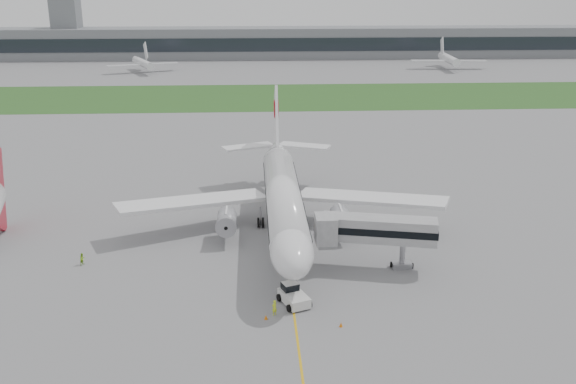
{
  "coord_description": "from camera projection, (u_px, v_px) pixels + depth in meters",
  "views": [
    {
      "loc": [
        -4.18,
        -82.11,
        34.59
      ],
      "look_at": [
        0.58,
        2.0,
        6.91
      ],
      "focal_mm": 40.0,
      "sensor_mm": 36.0,
      "label": 1
    }
  ],
  "objects": [
    {
      "name": "pushback_tug",
      "position": [
        293.0,
        295.0,
        72.27
      ],
      "size": [
        3.94,
        4.72,
        2.13
      ],
      "rotation": [
        0.0,
        0.0,
        0.37
      ],
      "color": "silver",
      "rests_on": "ground"
    },
    {
      "name": "distant_aircraft_left",
      "position": [
        143.0,
        72.0,
        256.93
      ],
      "size": [
        35.57,
        33.74,
        10.81
      ],
      "primitive_type": null,
      "rotation": [
        0.0,
        0.0,
        0.38
      ],
      "color": "white",
      "rests_on": "ground"
    },
    {
      "name": "ground_crew_far",
      "position": [
        83.0,
        259.0,
        82.12
      ],
      "size": [
        0.89,
        0.96,
        1.58
      ],
      "primitive_type": "imported",
      "rotation": [
        0.0,
        0.0,
        1.08
      ],
      "color": "#8CC721",
      "rests_on": "ground"
    },
    {
      "name": "safety_cone_left",
      "position": [
        266.0,
        317.0,
        68.96
      ],
      "size": [
        0.38,
        0.38,
        0.52
      ],
      "primitive_type": "cone",
      "color": "orange",
      "rests_on": "ground"
    },
    {
      "name": "safety_cone_right",
      "position": [
        341.0,
        325.0,
        67.46
      ],
      "size": [
        0.38,
        0.38,
        0.53
      ],
      "primitive_type": "cone",
      "color": "orange",
      "rests_on": "ground"
    },
    {
      "name": "apron_markings",
      "position": [
        287.0,
        259.0,
        84.16
      ],
      "size": [
        70.0,
        70.0,
        0.04
      ],
      "primitive_type": null,
      "color": "gold",
      "rests_on": "ground"
    },
    {
      "name": "grass_strip",
      "position": [
        265.0,
        97.0,
        202.72
      ],
      "size": [
        600.0,
        50.0,
        0.02
      ],
      "primitive_type": "cube",
      "color": "#2D5921",
      "rests_on": "ground"
    },
    {
      "name": "distant_aircraft_right",
      "position": [
        448.0,
        69.0,
        266.87
      ],
      "size": [
        32.78,
        29.4,
        11.84
      ],
      "primitive_type": null,
      "rotation": [
        0.0,
        0.0,
        -0.07
      ],
      "color": "white",
      "rests_on": "ground"
    },
    {
      "name": "terminal_building",
      "position": [
        260.0,
        43.0,
        304.75
      ],
      "size": [
        320.0,
        22.3,
        14.0
      ],
      "color": "slate",
      "rests_on": "ground"
    },
    {
      "name": "control_tower",
      "position": [
        70.0,
        58.0,
        304.13
      ],
      "size": [
        12.0,
        12.0,
        56.0
      ],
      "primitive_type": null,
      "color": "slate",
      "rests_on": "ground"
    },
    {
      "name": "airliner",
      "position": [
        283.0,
        194.0,
        91.75
      ],
      "size": [
        48.13,
        53.95,
        17.88
      ],
      "color": "white",
      "rests_on": "ground"
    },
    {
      "name": "ground",
      "position": [
        285.0,
        244.0,
        88.9
      ],
      "size": [
        600.0,
        600.0,
        0.0
      ],
      "primitive_type": "plane",
      "color": "gray",
      "rests_on": "ground"
    },
    {
      "name": "ground_crew_near",
      "position": [
        274.0,
        308.0,
        69.67
      ],
      "size": [
        0.77,
        0.75,
        1.78
      ],
      "primitive_type": "imported",
      "rotation": [
        0.0,
        0.0,
        3.85
      ],
      "color": "#D3EB27",
      "rests_on": "ground"
    },
    {
      "name": "jet_bridge",
      "position": [
        372.0,
        230.0,
        79.89
      ],
      "size": [
        15.32,
        6.24,
        6.99
      ],
      "rotation": [
        0.0,
        0.0,
        -0.22
      ],
      "color": "#ADADB0",
      "rests_on": "ground"
    }
  ]
}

